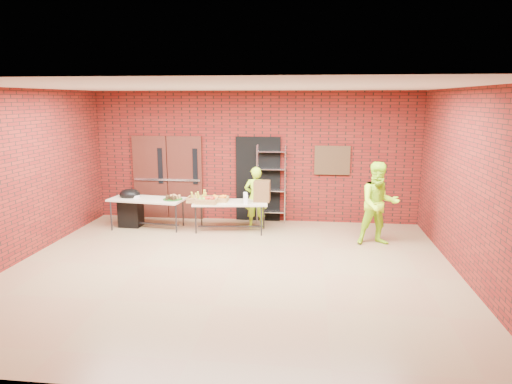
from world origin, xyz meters
The scene contains 19 objects.
room centered at (0.00, 0.00, 1.60)m, with size 8.08×7.08×3.28m.
double_doors centered at (-2.20, 3.44, 1.05)m, with size 1.78×0.12×2.10m.
dark_doorway centered at (0.10, 3.46, 1.05)m, with size 1.10×0.06×2.10m, color black.
bronze_plaque centered at (1.90, 3.45, 1.55)m, with size 0.85×0.04×0.70m, color #47311C.
wire_rack centered at (0.44, 3.32, 0.96)m, with size 0.70×0.23×1.92m, color #B1B2B9, non-canonical shape.
table_left centered at (-2.40, 2.44, 0.65)m, with size 1.81×0.92×0.71m.
table_right centered at (-0.42, 2.42, 0.63)m, with size 1.76×0.90×0.69m.
basket_bananas centered at (-1.14, 2.35, 0.76)m, with size 0.49×0.38×0.15m.
basket_oranges centered at (-0.70, 2.46, 0.75)m, with size 0.42×0.33×0.13m.
basket_apples centered at (-0.93, 2.23, 0.76)m, with size 0.49×0.38×0.15m.
muffin_tray centered at (-1.77, 2.41, 0.77)m, with size 0.45×0.45×0.11m.
napkin_box centered at (-2.69, 2.47, 0.74)m, with size 0.17×0.12×0.06m, color white.
coffee_dispenser centered at (0.29, 2.58, 0.93)m, with size 0.36×0.32×0.48m, color brown.
cup_stack_front centered at (-0.05, 2.25, 0.83)m, with size 0.09×0.09×0.27m, color white.
cup_stack_mid centered at (-0.02, 2.20, 0.80)m, with size 0.07×0.07×0.22m, color white.
cup_stack_back centered at (-0.06, 2.42, 0.80)m, with size 0.07×0.07×0.22m, color white.
covered_grill centered at (-2.87, 2.56, 0.46)m, with size 0.51×0.43×0.91m.
volunteer_woman centered at (0.12, 2.82, 0.73)m, with size 0.53×0.35×1.46m, color #B0F41B.
volunteer_man centered at (2.80, 1.83, 0.87)m, with size 0.85×0.66×1.74m, color #B0F41B.
Camera 1 is at (1.35, -7.60, 2.99)m, focal length 32.00 mm.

